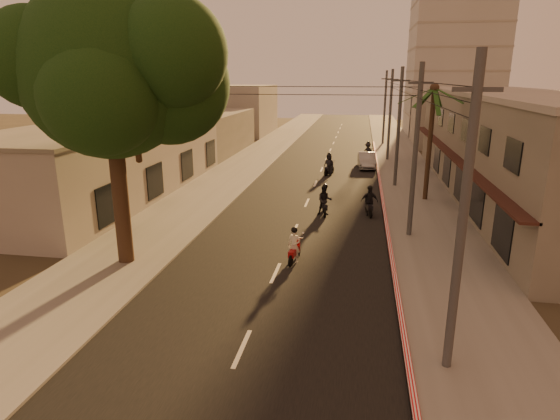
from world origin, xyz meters
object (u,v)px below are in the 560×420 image
at_px(scooter_mid_a, 325,201).
at_px(scooter_far_a, 329,165).
at_px(scooter_mid_b, 369,202).
at_px(parked_car, 367,160).
at_px(palm_tree, 434,95).
at_px(scooter_red, 294,247).
at_px(scooter_far_b, 368,152).
at_px(broadleaf_tree, 119,72).

height_order(scooter_mid_a, scooter_far_a, scooter_mid_a).
distance_m(scooter_mid_b, parked_car, 15.83).
bearing_deg(parked_car, palm_tree, -74.83).
bearing_deg(scooter_mid_b, scooter_far_a, 95.79).
bearing_deg(scooter_red, scooter_far_b, 90.95).
distance_m(scooter_red, scooter_far_b, 28.42).
relative_size(scooter_mid_a, scooter_far_a, 1.01).
xyz_separation_m(scooter_red, scooter_far_b, (3.58, 28.19, 0.14)).
height_order(scooter_red, scooter_mid_b, scooter_mid_b).
xyz_separation_m(broadleaf_tree, scooter_mid_a, (8.01, 9.22, -7.58)).
height_order(scooter_red, scooter_far_a, scooter_far_a).
bearing_deg(parked_car, scooter_mid_b, -93.46).
relative_size(scooter_far_a, parked_car, 0.45).
bearing_deg(scooter_far_a, broadleaf_tree, -90.27).
bearing_deg(scooter_far_a, palm_tree, -28.01).
relative_size(broadleaf_tree, parked_car, 2.72).
height_order(broadleaf_tree, scooter_mid_a, broadleaf_tree).
relative_size(scooter_mid_b, scooter_far_a, 0.98).
relative_size(scooter_red, scooter_far_a, 0.89).
height_order(broadleaf_tree, palm_tree, broadleaf_tree).
distance_m(palm_tree, scooter_red, 15.94).
bearing_deg(palm_tree, scooter_mid_b, -132.14).
bearing_deg(scooter_far_b, palm_tree, -52.56).
distance_m(broadleaf_tree, scooter_far_a, 23.98).
relative_size(scooter_red, scooter_mid_b, 0.91).
xyz_separation_m(scooter_red, scooter_mid_b, (3.50, 8.32, 0.10)).
relative_size(broadleaf_tree, scooter_red, 6.89).
xyz_separation_m(palm_tree, scooter_mid_b, (-3.88, -4.29, -6.29)).
height_order(scooter_mid_b, parked_car, scooter_mid_b).
bearing_deg(scooter_far_b, parked_car, -67.92).
bearing_deg(scooter_mid_b, palm_tree, 38.15).
relative_size(palm_tree, scooter_far_a, 4.15).
distance_m(scooter_red, parked_car, 24.39).
distance_m(palm_tree, scooter_mid_a, 10.21).
distance_m(palm_tree, scooter_far_b, 17.21).
relative_size(palm_tree, parked_car, 1.85).
distance_m(scooter_red, scooter_mid_b, 9.02).
bearing_deg(scooter_red, parked_car, 90.03).
bearing_deg(scooter_mid_a, parked_car, 73.17).
relative_size(broadleaf_tree, scooter_far_b, 6.14).
relative_size(scooter_far_a, scooter_far_b, 1.00).
height_order(palm_tree, scooter_far_b, palm_tree).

